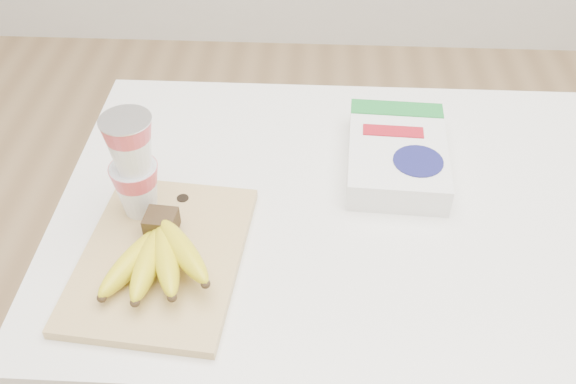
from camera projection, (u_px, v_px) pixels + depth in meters
The scene contains 5 objects.
table at pixel (360, 343), 1.36m from camera, with size 1.08×0.72×0.81m, color white.
cutting_board at pixel (162, 257), 0.99m from camera, with size 0.24×0.33×0.02m, color #DBC478.
bananas at pixel (158, 255), 0.94m from camera, with size 0.18×0.19×0.07m.
yogurt_stack at pixel (133, 164), 0.99m from camera, with size 0.08×0.08×0.18m.
cereal_box at pixel (397, 154), 1.14m from camera, with size 0.18×0.26×0.06m.
Camera 1 is at (-0.11, -0.80, 1.56)m, focal length 40.00 mm.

